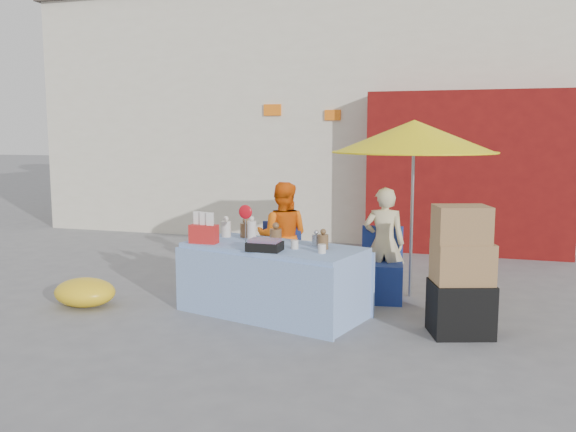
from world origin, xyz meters
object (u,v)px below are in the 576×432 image
(umbrella, at_px, (414,137))
(box_stack, at_px, (461,276))
(chair_left, at_px, (279,272))
(chair_right, at_px, (381,279))
(vendor_orange, at_px, (282,236))
(market_table, at_px, (273,279))
(vendor_beige, at_px, (384,243))

(umbrella, distance_m, box_stack, 1.93)
(chair_left, distance_m, box_stack, 2.39)
(chair_right, xyz_separation_m, vendor_orange, (-1.25, 0.13, 0.42))
(market_table, xyz_separation_m, chair_left, (-0.20, 0.86, -0.13))
(chair_right, distance_m, vendor_orange, 1.32)
(market_table, height_order, box_stack, box_stack)
(market_table, height_order, vendor_orange, vendor_orange)
(vendor_orange, distance_m, umbrella, 1.98)
(chair_left, bearing_deg, market_table, -83.94)
(vendor_orange, distance_m, box_stack, 2.43)
(chair_right, height_order, vendor_beige, vendor_beige)
(vendor_beige, distance_m, box_stack, 1.45)
(chair_right, height_order, box_stack, box_stack)
(market_table, bearing_deg, chair_left, 118.84)
(chair_left, height_order, box_stack, box_stack)
(market_table, bearing_deg, vendor_orange, 117.01)
(chair_right, relative_size, box_stack, 0.67)
(chair_left, xyz_separation_m, vendor_beige, (1.25, 0.13, 0.40))
(vendor_orange, bearing_deg, chair_left, 82.06)
(market_table, xyz_separation_m, vendor_beige, (1.05, 1.00, 0.27))
(chair_right, xyz_separation_m, umbrella, (0.30, 0.28, 1.64))
(vendor_beige, height_order, umbrella, umbrella)
(market_table, relative_size, chair_left, 2.51)
(vendor_orange, relative_size, box_stack, 1.07)
(market_table, distance_m, vendor_beige, 1.47)
(vendor_orange, xyz_separation_m, vendor_beige, (1.25, 0.00, -0.02))
(chair_left, relative_size, vendor_orange, 0.63)
(vendor_orange, height_order, vendor_beige, vendor_orange)
(box_stack, bearing_deg, market_table, 176.13)
(vendor_beige, xyz_separation_m, box_stack, (0.90, -1.13, -0.08))
(vendor_orange, bearing_deg, vendor_beige, 172.89)
(chair_left, bearing_deg, umbrella, 3.28)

